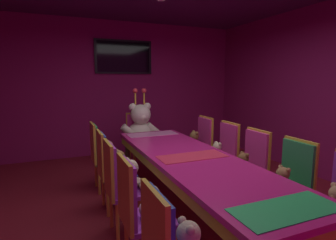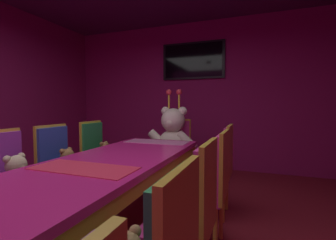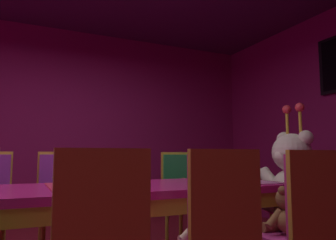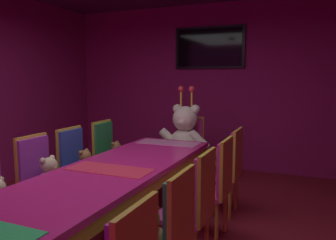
{
  "view_description": "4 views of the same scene",
  "coord_description": "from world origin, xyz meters",
  "px_view_note": "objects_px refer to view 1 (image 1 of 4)",
  "views": [
    {
      "loc": [
        -1.37,
        -2.58,
        1.59
      ],
      "look_at": [
        0.02,
        0.74,
        1.05
      ],
      "focal_mm": 28.9,
      "sensor_mm": 36.0,
      "label": 1
    },
    {
      "loc": [
        1.15,
        -1.36,
        1.19
      ],
      "look_at": [
        0.24,
        1.1,
        1.03
      ],
      "focal_mm": 25.46,
      "sensor_mm": 36.0,
      "label": 2
    },
    {
      "loc": [
        2.27,
        -0.35,
        0.96
      ],
      "look_at": [
        -0.13,
        0.75,
        1.24
      ],
      "focal_mm": 34.89,
      "sensor_mm": 36.0,
      "label": 3
    },
    {
      "loc": [
        1.62,
        -2.49,
        1.55
      ],
      "look_at": [
        0.18,
        0.9,
        1.09
      ],
      "focal_mm": 36.21,
      "sensor_mm": 36.0,
      "label": 4
    }
  ],
  "objects_px": {
    "teddy_left_3": "(119,163)",
    "teddy_right_3": "(217,152)",
    "chair_right_1": "(293,177)",
    "wall_tv": "(124,57)",
    "chair_left_3": "(107,163)",
    "teddy_left_4": "(109,151)",
    "chair_left_2": "(117,179)",
    "teddy_right_2": "(243,164)",
    "chair_left_1": "(135,205)",
    "teddy_right_4": "(194,142)",
    "chair_right_4": "(202,140)",
    "chair_left_4": "(99,150)",
    "teddy_left_2": "(131,177)",
    "banquet_table": "(192,164)",
    "throne_chair": "(138,134)",
    "king_teddy_bear": "(141,126)",
    "chair_right_3": "(225,149)",
    "teddy_left_1": "(152,203)",
    "teddy_right_1": "(282,181)",
    "chair_right_2": "(252,161)"
  },
  "relations": [
    {
      "from": "chair_right_2",
      "to": "teddy_right_4",
      "type": "bearing_deg",
      "value": -82.9
    },
    {
      "from": "chair_right_3",
      "to": "chair_right_1",
      "type": "bearing_deg",
      "value": 90.21
    },
    {
      "from": "chair_right_3",
      "to": "king_teddy_bear",
      "type": "distance_m",
      "value": 1.61
    },
    {
      "from": "teddy_right_3",
      "to": "wall_tv",
      "type": "distance_m",
      "value": 3.01
    },
    {
      "from": "banquet_table",
      "to": "teddy_left_2",
      "type": "bearing_deg",
      "value": 178.39
    },
    {
      "from": "teddy_left_2",
      "to": "teddy_left_3",
      "type": "relative_size",
      "value": 1.15
    },
    {
      "from": "teddy_left_2",
      "to": "teddy_right_2",
      "type": "bearing_deg",
      "value": -1.57
    },
    {
      "from": "teddy_left_2",
      "to": "teddy_right_3",
      "type": "bearing_deg",
      "value": 21.99
    },
    {
      "from": "chair_left_3",
      "to": "king_teddy_bear",
      "type": "height_order",
      "value": "king_teddy_bear"
    },
    {
      "from": "teddy_right_3",
      "to": "banquet_table",
      "type": "bearing_deg",
      "value": 39.9
    },
    {
      "from": "chair_left_3",
      "to": "teddy_right_2",
      "type": "distance_m",
      "value": 1.64
    },
    {
      "from": "teddy_right_3",
      "to": "chair_right_4",
      "type": "xyz_separation_m",
      "value": [
        0.12,
        0.63,
        0.03
      ]
    },
    {
      "from": "chair_right_4",
      "to": "teddy_right_4",
      "type": "bearing_deg",
      "value": -0.0
    },
    {
      "from": "teddy_left_3",
      "to": "teddy_right_1",
      "type": "bearing_deg",
      "value": -40.71
    },
    {
      "from": "teddy_left_3",
      "to": "teddy_right_1",
      "type": "distance_m",
      "value": 1.84
    },
    {
      "from": "teddy_right_4",
      "to": "banquet_table",
      "type": "bearing_deg",
      "value": 61.14
    },
    {
      "from": "teddy_right_2",
      "to": "banquet_table",
      "type": "bearing_deg",
      "value": -1.52
    },
    {
      "from": "chair_left_1",
      "to": "king_teddy_bear",
      "type": "height_order",
      "value": "king_teddy_bear"
    },
    {
      "from": "teddy_left_2",
      "to": "chair_left_4",
      "type": "relative_size",
      "value": 0.36
    },
    {
      "from": "chair_right_1",
      "to": "teddy_right_2",
      "type": "height_order",
      "value": "chair_right_1"
    },
    {
      "from": "teddy_left_2",
      "to": "teddy_right_4",
      "type": "height_order",
      "value": "teddy_left_2"
    },
    {
      "from": "chair_left_1",
      "to": "teddy_left_1",
      "type": "xyz_separation_m",
      "value": [
        0.14,
        -0.0,
        -0.02
      ]
    },
    {
      "from": "throne_chair",
      "to": "chair_left_2",
      "type": "bearing_deg",
      "value": -21.94
    },
    {
      "from": "chair_left_4",
      "to": "teddy_right_4",
      "type": "distance_m",
      "value": 1.51
    },
    {
      "from": "chair_left_4",
      "to": "teddy_left_2",
      "type": "bearing_deg",
      "value": -83.42
    },
    {
      "from": "teddy_left_3",
      "to": "teddy_right_4",
      "type": "relative_size",
      "value": 0.95
    },
    {
      "from": "chair_left_1",
      "to": "teddy_right_4",
      "type": "distance_m",
      "value": 2.35
    },
    {
      "from": "teddy_right_4",
      "to": "chair_left_1",
      "type": "bearing_deg",
      "value": 50.34
    },
    {
      "from": "chair_right_3",
      "to": "chair_right_4",
      "type": "bearing_deg",
      "value": -87.95
    },
    {
      "from": "chair_left_2",
      "to": "teddy_right_2",
      "type": "bearing_deg",
      "value": -1.42
    },
    {
      "from": "chair_left_2",
      "to": "king_teddy_bear",
      "type": "distance_m",
      "value": 2.11
    },
    {
      "from": "throne_chair",
      "to": "king_teddy_bear",
      "type": "height_order",
      "value": "king_teddy_bear"
    },
    {
      "from": "teddy_left_3",
      "to": "teddy_right_3",
      "type": "bearing_deg",
      "value": -0.01
    },
    {
      "from": "chair_right_2",
      "to": "throne_chair",
      "type": "height_order",
      "value": "same"
    },
    {
      "from": "teddy_left_3",
      "to": "throne_chair",
      "type": "distance_m",
      "value": 1.68
    },
    {
      "from": "banquet_table",
      "to": "teddy_right_2",
      "type": "xyz_separation_m",
      "value": [
        0.68,
        -0.02,
        -0.09
      ]
    },
    {
      "from": "teddy_left_4",
      "to": "teddy_left_2",
      "type": "bearing_deg",
      "value": -90.06
    },
    {
      "from": "chair_left_3",
      "to": "teddy_left_4",
      "type": "distance_m",
      "value": 0.67
    },
    {
      "from": "teddy_left_4",
      "to": "king_teddy_bear",
      "type": "bearing_deg",
      "value": 45.18
    },
    {
      "from": "throne_chair",
      "to": "teddy_left_2",
      "type": "bearing_deg",
      "value": -18.4
    },
    {
      "from": "teddy_left_4",
      "to": "teddy_right_4",
      "type": "xyz_separation_m",
      "value": [
        1.37,
        -0.02,
        0.02
      ]
    },
    {
      "from": "banquet_table",
      "to": "teddy_left_3",
      "type": "relative_size",
      "value": 10.29
    },
    {
      "from": "chair_right_1",
      "to": "throne_chair",
      "type": "relative_size",
      "value": 1.0
    },
    {
      "from": "teddy_right_2",
      "to": "teddy_right_4",
      "type": "height_order",
      "value": "teddy_right_4"
    },
    {
      "from": "teddy_left_1",
      "to": "teddy_right_1",
      "type": "relative_size",
      "value": 1.06
    },
    {
      "from": "chair_right_1",
      "to": "wall_tv",
      "type": "xyz_separation_m",
      "value": [
        -0.84,
        3.72,
        1.45
      ]
    },
    {
      "from": "banquet_table",
      "to": "teddy_left_4",
      "type": "xyz_separation_m",
      "value": [
        -0.7,
        1.24,
        -0.08
      ]
    },
    {
      "from": "teddy_left_4",
      "to": "chair_right_4",
      "type": "bearing_deg",
      "value": -0.9
    },
    {
      "from": "chair_left_2",
      "to": "teddy_right_3",
      "type": "distance_m",
      "value": 1.64
    },
    {
      "from": "chair_right_4",
      "to": "wall_tv",
      "type": "distance_m",
      "value": 2.52
    }
  ]
}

